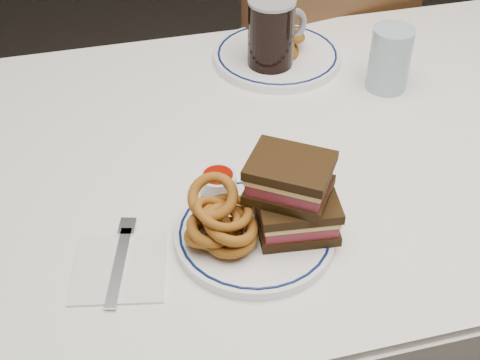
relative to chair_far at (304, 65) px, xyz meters
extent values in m
cube|color=white|center=(-0.21, -0.57, 0.19)|extent=(1.26, 0.86, 0.03)
cylinder|color=#442316|center=(-0.75, -0.23, -0.19)|extent=(0.06, 0.06, 0.71)
cylinder|color=#442316|center=(0.33, -0.23, -0.19)|extent=(0.06, 0.06, 0.71)
cube|color=white|center=(-0.21, -0.14, 0.11)|extent=(1.26, 0.01, 0.17)
cube|color=#442316|center=(-0.01, 0.08, -0.07)|extent=(0.53, 0.53, 0.04)
cylinder|color=#442316|center=(0.15, 0.31, -0.32)|extent=(0.04, 0.04, 0.45)
cylinder|color=#442316|center=(0.21, -0.08, -0.32)|extent=(0.04, 0.04, 0.45)
cylinder|color=#442316|center=(-0.24, 0.24, -0.32)|extent=(0.04, 0.04, 0.45)
cylinder|color=#442316|center=(-0.18, -0.15, -0.32)|extent=(0.04, 0.04, 0.45)
cube|color=#442316|center=(0.02, -0.13, 0.20)|extent=(0.46, 0.11, 0.51)
cylinder|color=white|center=(-0.35, -0.78, 0.21)|extent=(0.24, 0.24, 0.02)
torus|color=#091949|center=(-0.35, -0.78, 0.22)|extent=(0.22, 0.22, 0.00)
cube|color=black|center=(-0.29, -0.79, 0.23)|extent=(0.12, 0.10, 0.02)
cube|color=maroon|center=(-0.29, -0.79, 0.25)|extent=(0.11, 0.09, 0.02)
cube|color=#EBCA69|center=(-0.29, -0.79, 0.26)|extent=(0.12, 0.10, 0.01)
cube|color=black|center=(-0.29, -0.79, 0.27)|extent=(0.12, 0.10, 0.02)
cube|color=black|center=(-0.30, -0.77, 0.29)|extent=(0.15, 0.14, 0.02)
cube|color=maroon|center=(-0.30, -0.77, 0.31)|extent=(0.13, 0.13, 0.02)
cube|color=#EBCA69|center=(-0.30, -0.77, 0.32)|extent=(0.14, 0.13, 0.01)
cube|color=black|center=(-0.30, -0.77, 0.33)|extent=(0.15, 0.14, 0.02)
torus|color=brown|center=(-0.41, -0.78, 0.23)|extent=(0.08, 0.08, 0.03)
torus|color=brown|center=(-0.39, -0.80, 0.24)|extent=(0.08, 0.08, 0.02)
torus|color=brown|center=(-0.42, -0.79, 0.25)|extent=(0.08, 0.07, 0.05)
torus|color=brown|center=(-0.42, -0.79, 0.25)|extent=(0.07, 0.07, 0.04)
torus|color=brown|center=(-0.39, -0.79, 0.26)|extent=(0.08, 0.08, 0.04)
torus|color=brown|center=(-0.39, -0.78, 0.27)|extent=(0.08, 0.08, 0.02)
torus|color=brown|center=(-0.41, -0.78, 0.28)|extent=(0.07, 0.07, 0.05)
torus|color=brown|center=(-0.41, -0.76, 0.29)|extent=(0.08, 0.07, 0.07)
cylinder|color=silver|center=(-0.38, -0.68, 0.24)|extent=(0.06, 0.06, 0.03)
cylinder|color=#810B02|center=(-0.38, -0.68, 0.25)|extent=(0.05, 0.05, 0.01)
cylinder|color=black|center=(-0.20, -0.33, 0.28)|extent=(0.09, 0.09, 0.15)
cylinder|color=gray|center=(-0.20, -0.33, 0.36)|extent=(0.09, 0.09, 0.01)
torus|color=gray|center=(-0.15, -0.31, 0.29)|extent=(0.08, 0.04, 0.08)
cylinder|color=#93B0BE|center=(0.01, -0.44, 0.27)|extent=(0.08, 0.08, 0.12)
cylinder|color=white|center=(-0.17, -0.29, 0.21)|extent=(0.26, 0.26, 0.02)
torus|color=#091949|center=(-0.17, -0.29, 0.22)|extent=(0.25, 0.25, 0.00)
torus|color=brown|center=(-0.17, -0.30, 0.23)|extent=(0.08, 0.08, 0.04)
torus|color=brown|center=(-0.17, -0.29, 0.24)|extent=(0.07, 0.07, 0.03)
torus|color=brown|center=(-0.18, -0.31, 0.25)|extent=(0.09, 0.08, 0.06)
torus|color=brown|center=(-0.15, -0.28, 0.26)|extent=(0.09, 0.09, 0.05)
cube|color=white|center=(-0.55, -0.79, 0.21)|extent=(0.15, 0.15, 0.00)
cube|color=silver|center=(-0.55, -0.79, 0.21)|extent=(0.06, 0.15, 0.00)
cube|color=silver|center=(-0.53, -0.71, 0.21)|extent=(0.03, 0.04, 0.00)
camera|label=1|loc=(-0.54, -1.45, 0.92)|focal=50.00mm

